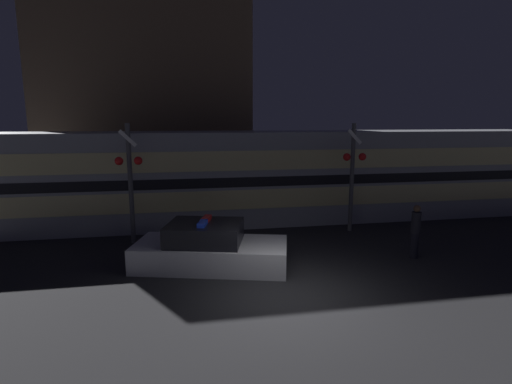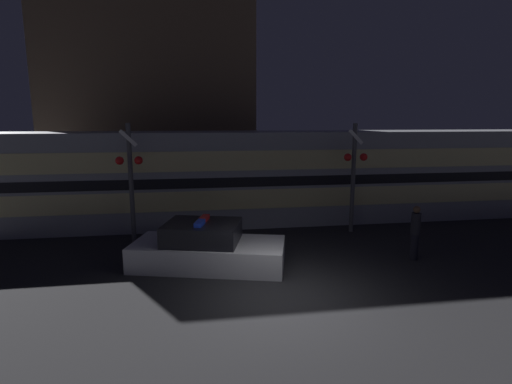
# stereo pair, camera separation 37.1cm
# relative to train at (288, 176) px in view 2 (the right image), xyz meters

# --- Properties ---
(ground_plane) EXTENTS (120.00, 120.00, 0.00)m
(ground_plane) POSITION_rel_train_xyz_m (-1.98, -7.64, -1.85)
(ground_plane) COLOR black
(train) EXTENTS (23.36, 2.89, 3.70)m
(train) POSITION_rel_train_xyz_m (0.00, 0.00, 0.00)
(train) COLOR gray
(train) RESTS_ON ground_plane
(police_car) EXTENTS (4.65, 2.93, 1.40)m
(police_car) POSITION_rel_train_xyz_m (-3.61, -5.09, -1.33)
(police_car) COLOR silver
(police_car) RESTS_ON ground_plane
(pedestrian) EXTENTS (0.28, 0.28, 1.65)m
(pedestrian) POSITION_rel_train_xyz_m (2.58, -5.51, -1.00)
(pedestrian) COLOR black
(pedestrian) RESTS_ON ground_plane
(crossing_signal_near) EXTENTS (0.88, 0.38, 4.05)m
(crossing_signal_near) POSITION_rel_train_xyz_m (1.89, -2.36, 0.44)
(crossing_signal_near) COLOR #4C4C51
(crossing_signal_near) RESTS_ON ground_plane
(crossing_signal_far) EXTENTS (0.88, 0.38, 4.06)m
(crossing_signal_far) POSITION_rel_train_xyz_m (-6.03, -2.42, 0.44)
(crossing_signal_far) COLOR #4C4C51
(crossing_signal_far) RESTS_ON ground_plane
(building_left) EXTENTS (10.45, 6.66, 9.99)m
(building_left) POSITION_rel_train_xyz_m (-5.97, 7.24, 3.15)
(building_left) COLOR brown
(building_left) RESTS_ON ground_plane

